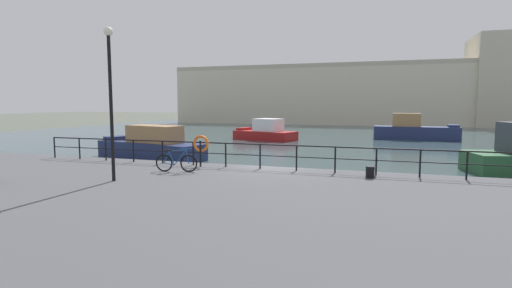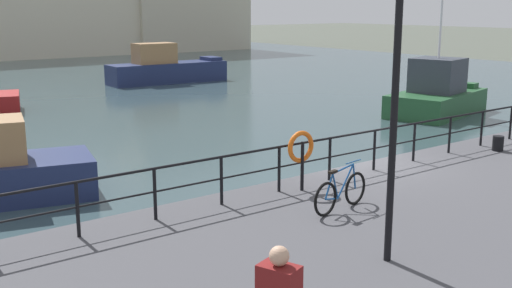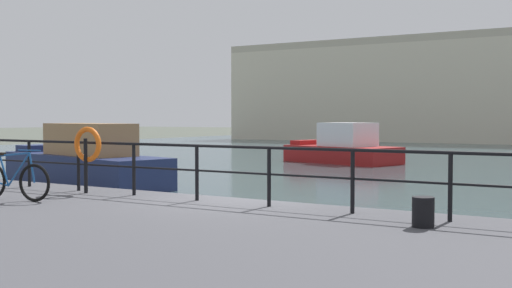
% 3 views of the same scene
% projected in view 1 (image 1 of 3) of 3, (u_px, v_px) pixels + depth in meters
% --- Properties ---
extents(ground_plane, '(240.00, 240.00, 0.00)m').
position_uv_depth(ground_plane, '(273.00, 183.00, 17.43)').
color(ground_plane, '#4C5147').
extents(water_basin, '(80.00, 60.00, 0.01)m').
position_uv_depth(water_basin, '(341.00, 134.00, 46.01)').
color(water_basin, '#33474C').
rests_on(water_basin, ground_plane).
extents(quay_promenade, '(56.00, 13.00, 0.76)m').
position_uv_depth(quay_promenade, '(214.00, 214.00, 11.24)').
color(quay_promenade, '#47474C').
rests_on(quay_promenade, ground_plane).
extents(harbor_building, '(62.79, 11.58, 13.82)m').
position_uv_depth(harbor_building, '(394.00, 93.00, 64.94)').
color(harbor_building, beige).
rests_on(harbor_building, ground_plane).
extents(moored_cabin_cruiser, '(7.94, 2.43, 2.59)m').
position_uv_depth(moored_cabin_cruiser, '(415.00, 131.00, 38.30)').
color(moored_cabin_cruiser, navy).
rests_on(moored_cabin_cruiser, water_basin).
extents(moored_blue_motorboat, '(6.52, 4.25, 2.09)m').
position_uv_depth(moored_blue_motorboat, '(266.00, 132.00, 38.07)').
color(moored_blue_motorboat, maroon).
rests_on(moored_blue_motorboat, water_basin).
extents(moored_green_narrowboat, '(8.17, 4.02, 2.14)m').
position_uv_depth(moored_green_narrowboat, '(151.00, 146.00, 25.35)').
color(moored_green_narrowboat, navy).
rests_on(moored_green_narrowboat, water_basin).
extents(quay_railing, '(23.95, 0.07, 1.08)m').
position_uv_depth(quay_railing, '(278.00, 152.00, 16.44)').
color(quay_railing, black).
rests_on(quay_railing, quay_promenade).
extents(parked_bicycle, '(1.76, 0.35, 0.98)m').
position_uv_depth(parked_bicycle, '(176.00, 163.00, 15.92)').
color(parked_bicycle, black).
rests_on(parked_bicycle, quay_promenade).
extents(mooring_bollard, '(0.32, 0.32, 0.44)m').
position_uv_depth(mooring_bollard, '(370.00, 172.00, 14.67)').
color(mooring_bollard, black).
rests_on(mooring_bollard, quay_promenade).
extents(life_ring_stand, '(0.75, 0.16, 1.40)m').
position_uv_depth(life_ring_stand, '(201.00, 145.00, 17.30)').
color(life_ring_stand, black).
rests_on(life_ring_stand, quay_promenade).
extents(quay_lamp_post, '(0.32, 0.32, 5.46)m').
position_uv_depth(quay_lamp_post, '(110.00, 86.00, 13.75)').
color(quay_lamp_post, black).
rests_on(quay_lamp_post, quay_promenade).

